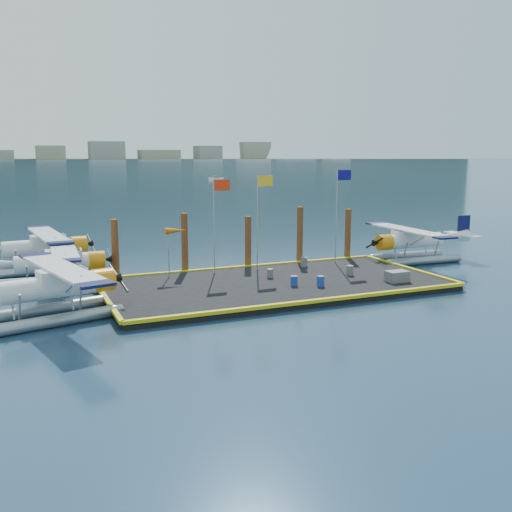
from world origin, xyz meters
The scene contains 23 objects.
ground centered at (0.00, 0.00, 0.00)m, with size 4000.00×4000.00×0.00m, color navy.
dock centered at (0.00, 0.00, 0.20)m, with size 20.00×10.00×0.40m, color black.
dock_bumpers centered at (0.00, 0.00, 0.49)m, with size 20.25×10.25×0.18m, color #C0B20B, non-canonical shape.
far_backdrop centered at (239.91, 1737.52, 9.45)m, with size 3050.00×2050.00×810.00m.
seaplane_a centered at (-12.64, -1.91, 1.50)m, with size 8.97×9.71×3.44m.
seaplane_b centered at (-11.98, 5.13, 1.41)m, with size 8.26×9.10×3.24m.
seaplane_c centered at (-12.53, 10.83, 1.51)m, with size 8.89×9.81×3.47m.
seaplane_d centered at (12.92, 3.60, 1.46)m, with size 8.54×9.41×3.35m.
drum_1 centered at (1.96, -2.14, 0.70)m, with size 0.43×0.43×0.61m, color #1B3697.
drum_2 centered at (5.20, -0.16, 0.71)m, with size 0.44×0.44×0.62m, color #57585C.
drum_3 centered at (0.60, -1.40, 0.69)m, with size 0.41×0.41×0.58m, color #1B3697.
drum_4 centered at (3.82, 3.43, 0.72)m, with size 0.46×0.46×0.64m, color #57585C.
drum_5 centered at (0.24, 1.18, 0.67)m, with size 0.39×0.39×0.55m, color #57585C.
crate centered at (6.81, -2.87, 0.72)m, with size 1.29×0.86×0.65m, color #57585C.
flagpole_red centered at (-2.29, 3.80, 4.40)m, with size 1.14×0.08×6.00m.
flagpole_yellow centered at (0.70, 3.80, 4.51)m, with size 1.14×0.08×6.20m.
flagpole_blue centered at (6.70, 3.80, 4.69)m, with size 1.14×0.08×6.50m.
windsock centered at (-5.03, 3.80, 3.23)m, with size 1.40×0.44×3.12m.
piling_0 centered at (-8.50, 5.40, 2.00)m, with size 0.44×0.44×4.00m, color #4D2E16.
piling_1 centered at (-4.00, 5.40, 2.10)m, with size 0.44×0.44×4.20m, color #4D2E16.
piling_2 centered at (0.50, 5.40, 1.90)m, with size 0.44×0.44×3.80m, color #4D2E16.
piling_3 centered at (4.50, 5.40, 2.15)m, with size 0.44×0.44×4.30m, color #4D2E16.
piling_4 centered at (8.50, 5.40, 2.00)m, with size 0.44×0.44×4.00m, color #4D2E16.
Camera 1 is at (-14.22, -30.39, 7.97)m, focal length 40.00 mm.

